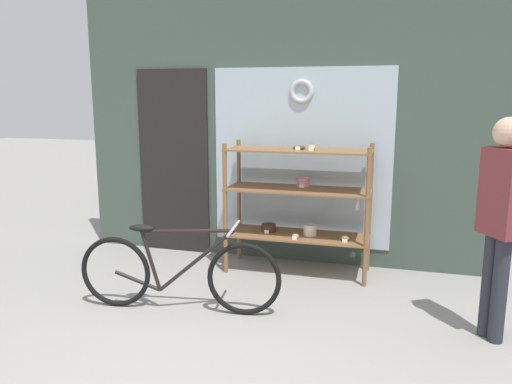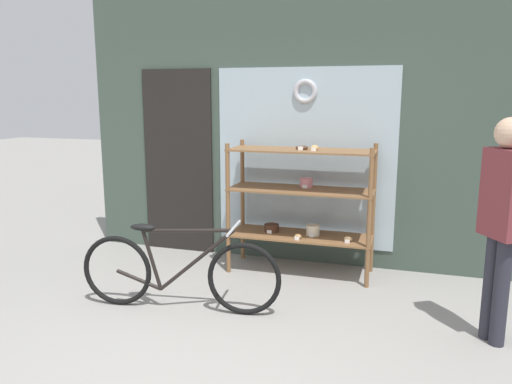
# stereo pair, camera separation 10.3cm
# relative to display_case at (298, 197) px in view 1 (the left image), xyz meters

# --- Properties ---
(ground_plane) EXTENTS (30.00, 30.00, 0.00)m
(ground_plane) POSITION_rel_display_case_xyz_m (-0.24, -2.14, -0.79)
(ground_plane) COLOR gray
(storefront_facade) EXTENTS (4.63, 0.13, 3.04)m
(storefront_facade) POSITION_rel_display_case_xyz_m (-0.29, 0.38, 0.69)
(storefront_facade) COLOR #3D4C42
(storefront_facade) RESTS_ON ground_plane
(display_case) EXTENTS (1.45, 0.50, 1.34)m
(display_case) POSITION_rel_display_case_xyz_m (0.00, 0.00, 0.00)
(display_case) COLOR brown
(display_case) RESTS_ON ground_plane
(bicycle) EXTENTS (1.74, 0.46, 0.76)m
(bicycle) POSITION_rel_display_case_xyz_m (-0.79, -1.23, -0.45)
(bicycle) COLOR black
(bicycle) RESTS_ON ground_plane
(pedestrian) EXTENTS (0.32, 0.37, 1.67)m
(pedestrian) POSITION_rel_display_case_xyz_m (1.70, -1.04, 0.19)
(pedestrian) COLOR #282833
(pedestrian) RESTS_ON ground_plane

